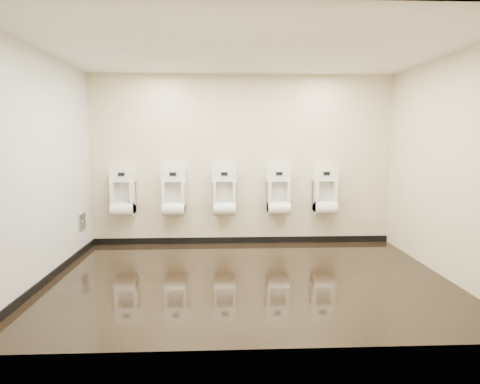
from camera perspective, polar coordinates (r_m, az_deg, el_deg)
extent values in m
cube|color=black|center=(5.22, 1.28, -12.10)|extent=(5.00, 3.50, 0.00)
cube|color=silver|center=(5.03, 1.38, 19.55)|extent=(5.00, 3.50, 0.00)
cube|color=beige|center=(6.67, 0.33, 4.50)|extent=(5.00, 0.02, 2.80)
cube|color=beige|center=(3.19, 3.40, 1.15)|extent=(5.00, 0.02, 2.80)
cube|color=beige|center=(5.38, -26.35, 2.98)|extent=(0.02, 3.50, 2.80)
cube|color=beige|center=(5.67, 27.46, 3.11)|extent=(0.02, 3.50, 2.80)
cube|color=silver|center=(5.38, -26.30, 2.98)|extent=(0.01, 3.50, 2.80)
cube|color=black|center=(6.87, 0.33, -6.83)|extent=(5.00, 0.02, 0.10)
cube|color=black|center=(5.63, -25.42, -10.85)|extent=(0.02, 3.50, 0.10)
cube|color=#9E9EA3|center=(6.60, -21.55, -3.96)|extent=(0.03, 0.25, 0.25)
cylinder|color=silver|center=(6.59, -21.41, -3.96)|extent=(0.02, 0.04, 0.04)
cube|color=white|center=(6.79, -16.28, -0.76)|extent=(0.36, 0.26, 0.51)
cube|color=silver|center=(6.87, -16.13, -0.33)|extent=(0.27, 0.01, 0.39)
cylinder|color=white|center=(6.75, -16.36, -2.38)|extent=(0.36, 0.22, 0.22)
cube|color=white|center=(6.78, -16.33, 2.33)|extent=(0.40, 0.19, 0.22)
cube|color=black|center=(6.68, -16.54, 2.42)|extent=(0.10, 0.01, 0.05)
cube|color=silver|center=(6.69, -16.53, 2.42)|extent=(0.12, 0.01, 0.07)
cylinder|color=silver|center=(6.74, -14.63, 2.36)|extent=(0.01, 0.03, 0.03)
cube|color=white|center=(6.64, -9.39, -0.74)|extent=(0.36, 0.26, 0.51)
cube|color=silver|center=(6.72, -9.31, -0.29)|extent=(0.27, 0.01, 0.39)
cylinder|color=white|center=(6.60, -9.42, -2.40)|extent=(0.36, 0.22, 0.22)
cube|color=white|center=(6.63, -9.42, 2.42)|extent=(0.40, 0.19, 0.22)
cube|color=black|center=(6.53, -9.53, 2.52)|extent=(0.10, 0.01, 0.05)
cube|color=silver|center=(6.54, -9.52, 2.52)|extent=(0.12, 0.01, 0.07)
cylinder|color=silver|center=(6.61, -7.65, 2.44)|extent=(0.01, 0.03, 0.03)
cube|color=white|center=(6.59, -2.23, -0.70)|extent=(0.36, 0.26, 0.51)
cube|color=silver|center=(6.67, -2.24, -0.26)|extent=(0.27, 0.01, 0.39)
cylinder|color=white|center=(6.55, -2.22, -2.37)|extent=(0.36, 0.22, 0.22)
cube|color=white|center=(6.59, -2.25, 2.48)|extent=(0.40, 0.19, 0.22)
cube|color=black|center=(6.48, -2.25, 2.58)|extent=(0.10, 0.01, 0.05)
cube|color=silver|center=(6.49, -2.25, 2.58)|extent=(0.12, 0.01, 0.07)
cylinder|color=silver|center=(6.59, -0.46, 2.49)|extent=(0.01, 0.03, 0.03)
cube|color=white|center=(6.66, 5.49, -0.65)|extent=(0.36, 0.26, 0.51)
cube|color=silver|center=(6.73, 5.39, -0.21)|extent=(0.27, 0.01, 0.39)
cylinder|color=white|center=(6.62, 5.55, -2.31)|extent=(0.36, 0.22, 0.22)
cube|color=white|center=(6.65, 5.48, 2.50)|extent=(0.40, 0.19, 0.22)
cube|color=black|center=(6.55, 5.61, 2.60)|extent=(0.10, 0.01, 0.05)
cube|color=silver|center=(6.55, 5.60, 2.60)|extent=(0.12, 0.01, 0.07)
cylinder|color=silver|center=(6.68, 7.23, 2.50)|extent=(0.01, 0.03, 0.03)
cube|color=white|center=(6.81, 12.00, -0.60)|extent=(0.36, 0.26, 0.51)
cube|color=silver|center=(6.88, 11.83, -0.17)|extent=(0.27, 0.01, 0.39)
cylinder|color=white|center=(6.77, 12.10, -2.22)|extent=(0.36, 0.22, 0.22)
cube|color=white|center=(6.80, 12.01, 2.48)|extent=(0.40, 0.19, 0.22)
cube|color=black|center=(6.70, 12.23, 2.58)|extent=(0.10, 0.01, 0.05)
cube|color=silver|center=(6.71, 12.22, 2.58)|extent=(0.12, 0.01, 0.07)
cylinder|color=silver|center=(6.86, 13.68, 2.47)|extent=(0.01, 0.03, 0.03)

